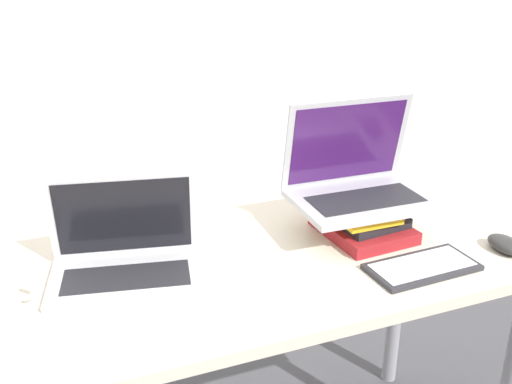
{
  "coord_description": "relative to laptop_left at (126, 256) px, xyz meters",
  "views": [
    {
      "loc": [
        -0.44,
        -0.88,
        1.48
      ],
      "look_at": [
        0.04,
        0.32,
        0.94
      ],
      "focal_mm": 42.0,
      "sensor_mm": 36.0,
      "label": 1
    }
  ],
  "objects": [
    {
      "name": "laptop_on_books",
      "position": [
        0.62,
        0.02,
        0.09
      ],
      "size": [
        0.36,
        0.26,
        0.26
      ],
      "color": "#B2B2B7",
      "rests_on": "book_stack"
    },
    {
      "name": "desk",
      "position": [
        0.27,
        -0.05,
        -0.14
      ],
      "size": [
        1.46,
        0.65,
        0.76
      ],
      "color": "beige",
      "rests_on": "ground_plane"
    },
    {
      "name": "mouse",
      "position": [
        0.91,
        -0.24,
        -0.03
      ],
      "size": [
        0.07,
        0.11,
        0.04
      ],
      "color": "#2D2D2D",
      "rests_on": "desk"
    },
    {
      "name": "wireless_keyboard",
      "position": [
        0.66,
        -0.24,
        -0.04
      ],
      "size": [
        0.27,
        0.14,
        0.01
      ],
      "color": "#28282D",
      "rests_on": "desk"
    },
    {
      "name": "book_stack",
      "position": [
        0.62,
        -0.01,
        -0.01
      ],
      "size": [
        0.22,
        0.25,
        0.09
      ],
      "color": "maroon",
      "rests_on": "desk"
    },
    {
      "name": "laptop_left",
      "position": [
        0.0,
        0.0,
        0.0
      ],
      "size": [
        0.39,
        0.29,
        0.23
      ],
      "color": "silver",
      "rests_on": "desk"
    }
  ]
}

